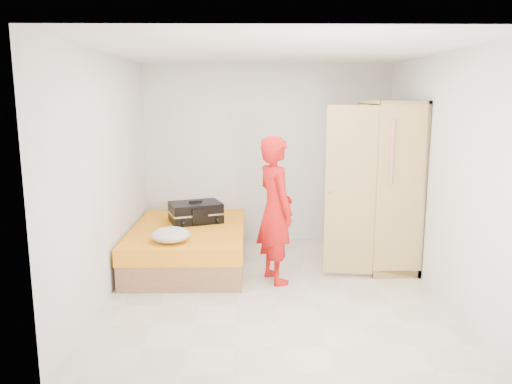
{
  "coord_description": "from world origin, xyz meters",
  "views": [
    {
      "loc": [
        -0.27,
        -5.34,
        2.13
      ],
      "look_at": [
        -0.18,
        0.63,
        1.0
      ],
      "focal_mm": 35.0,
      "sensor_mm": 36.0,
      "label": 1
    }
  ],
  "objects_px": {
    "bed": "(189,245)",
    "person": "(275,210)",
    "wardrobe": "(384,188)",
    "round_cushion": "(171,235)",
    "suitcase": "(196,212)"
  },
  "relations": [
    {
      "from": "wardrobe",
      "to": "round_cushion",
      "type": "height_order",
      "value": "wardrobe"
    },
    {
      "from": "person",
      "to": "round_cushion",
      "type": "bearing_deg",
      "value": 71.83
    },
    {
      "from": "wardrobe",
      "to": "person",
      "type": "distance_m",
      "value": 1.54
    },
    {
      "from": "person",
      "to": "round_cushion",
      "type": "distance_m",
      "value": 1.24
    },
    {
      "from": "bed",
      "to": "suitcase",
      "type": "height_order",
      "value": "suitcase"
    },
    {
      "from": "bed",
      "to": "round_cushion",
      "type": "distance_m",
      "value": 0.77
    },
    {
      "from": "person",
      "to": "round_cushion",
      "type": "xyz_separation_m",
      "value": [
        -1.2,
        -0.08,
        -0.27
      ]
    },
    {
      "from": "wardrobe",
      "to": "suitcase",
      "type": "distance_m",
      "value": 2.48
    },
    {
      "from": "wardrobe",
      "to": "round_cushion",
      "type": "distance_m",
      "value": 2.73
    },
    {
      "from": "suitcase",
      "to": "round_cushion",
      "type": "xyz_separation_m",
      "value": [
        -0.19,
        -0.95,
        -0.05
      ]
    },
    {
      "from": "bed",
      "to": "person",
      "type": "height_order",
      "value": "person"
    },
    {
      "from": "person",
      "to": "round_cushion",
      "type": "height_order",
      "value": "person"
    },
    {
      "from": "bed",
      "to": "person",
      "type": "distance_m",
      "value": 1.38
    },
    {
      "from": "wardrobe",
      "to": "suitcase",
      "type": "xyz_separation_m",
      "value": [
        -2.43,
        0.29,
        -0.37
      ]
    },
    {
      "from": "bed",
      "to": "suitcase",
      "type": "distance_m",
      "value": 0.46
    }
  ]
}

